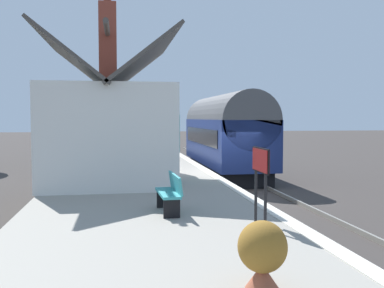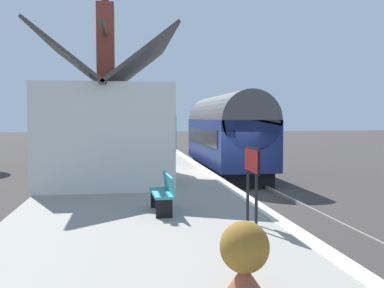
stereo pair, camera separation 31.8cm
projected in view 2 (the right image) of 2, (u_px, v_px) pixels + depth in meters
name	position (u px, v px, depth m)	size (l,w,h in m)	color
ground_plane	(237.00, 195.00, 17.58)	(160.00, 160.00, 0.00)	#383330
platform	(137.00, 186.00, 16.96)	(32.00, 5.98, 0.93)	gray
platform_edge_coping	(208.00, 172.00, 17.35)	(32.00, 0.36, 0.02)	beige
rail_near	(276.00, 192.00, 17.81)	(52.00, 0.08, 0.14)	gray
rail_far	(241.00, 193.00, 17.60)	(52.00, 0.08, 0.14)	gray
train	(226.00, 134.00, 23.27)	(9.87, 2.73, 4.32)	black
station_building	(108.00, 130.00, 15.20)	(6.25, 4.37, 6.20)	white
bench_mid_platform	(164.00, 192.00, 10.00)	(1.42, 0.49, 0.88)	teal
bench_platform_end	(145.00, 148.00, 24.21)	(1.41, 0.47, 0.88)	teal
planter_under_sign	(120.00, 149.00, 24.18)	(0.42, 0.42, 0.81)	black
planter_edge_near	(96.00, 152.00, 22.71)	(0.43, 0.43, 0.68)	black
planter_corner_building	(244.00, 253.00, 5.53)	(0.63, 0.63, 0.87)	#9E5138
station_sign_board	(252.00, 167.00, 8.72)	(0.96, 0.06, 1.57)	black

